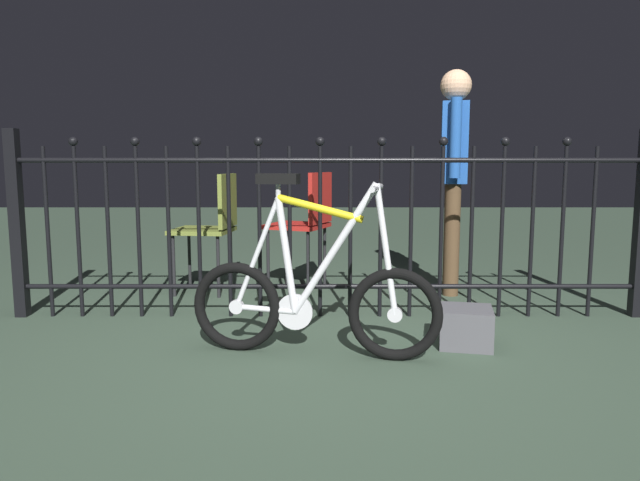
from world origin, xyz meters
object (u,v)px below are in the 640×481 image
Objects in this scene: person_visitor at (451,163)px; chair_red at (304,218)px; bicycle at (311,297)px; chair_olive at (211,221)px; display_crate at (463,327)px.

chair_red is at bearing 176.64° from person_visitor.
chair_olive is at bearing 117.73° from bicycle.
person_visitor is at bearing -3.36° from chair_red.
bicycle reaches higher than chair_olive.
display_crate is at bearing -39.52° from chair_olive.
person_visitor reaches higher than chair_red.
person_visitor reaches higher than chair_olive.
chair_olive is 3.30× the size of display_crate.
chair_olive is 0.54× the size of person_visitor.
person_visitor is at bearing 80.95° from display_crate.
display_crate is (-0.20, -1.25, -0.85)m from person_visitor.
bicycle is at bearing -169.26° from display_crate.
chair_olive is at bearing 179.60° from person_visitor.
chair_olive is (-0.68, -0.05, -0.02)m from chair_red.
person_visitor reaches higher than bicycle.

